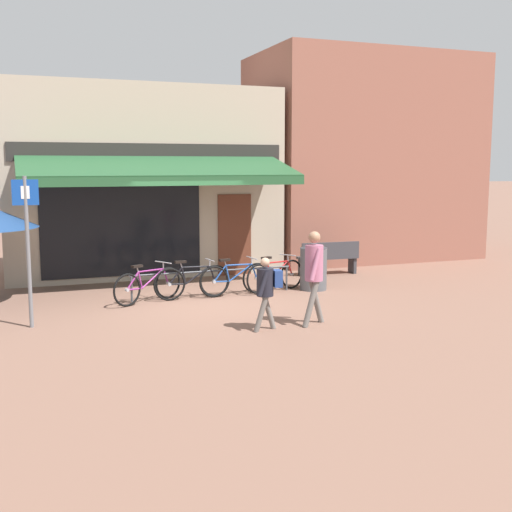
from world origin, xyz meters
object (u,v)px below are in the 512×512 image
(bicycle_black, at_px, (192,281))
(bicycle_blue, at_px, (235,279))
(pedestrian_child, at_px, (267,285))
(litter_bin, at_px, (313,266))
(park_bench, at_px, (329,257))
(bicycle_purple, at_px, (148,285))
(bicycle_red, at_px, (275,275))
(parking_sign, at_px, (27,236))
(pedestrian_adult, at_px, (314,268))

(bicycle_black, distance_m, bicycle_blue, 0.98)
(bicycle_black, relative_size, pedestrian_child, 1.34)
(litter_bin, bearing_deg, bicycle_black, 179.92)
(pedestrian_child, distance_m, litter_bin, 3.86)
(park_bench, bearing_deg, bicycle_purple, -158.03)
(bicycle_red, bearing_deg, parking_sign, 176.05)
(bicycle_blue, xyz_separation_m, pedestrian_child, (-0.47, -3.04, 0.42))
(bicycle_red, height_order, pedestrian_child, pedestrian_child)
(pedestrian_child, bearing_deg, park_bench, -119.65)
(pedestrian_adult, bearing_deg, bicycle_purple, -58.35)
(bicycle_red, bearing_deg, pedestrian_adult, -119.56)
(bicycle_red, bearing_deg, bicycle_blue, 166.63)
(bicycle_purple, relative_size, bicycle_red, 0.97)
(bicycle_blue, distance_m, parking_sign, 4.67)
(bicycle_blue, distance_m, litter_bin, 1.90)
(bicycle_purple, bearing_deg, pedestrian_child, -91.25)
(bicycle_blue, height_order, pedestrian_child, pedestrian_child)
(bicycle_black, bearing_deg, park_bench, 18.20)
(bicycle_purple, height_order, park_bench, park_bench)
(bicycle_red, xyz_separation_m, pedestrian_adult, (-0.54, -3.09, 0.67))
(bicycle_purple, relative_size, park_bench, 0.98)
(pedestrian_adult, bearing_deg, parking_sign, -26.34)
(bicycle_red, bearing_deg, bicycle_purple, 163.41)
(bicycle_blue, relative_size, pedestrian_adult, 1.00)
(bicycle_purple, bearing_deg, pedestrian_adult, -78.13)
(bicycle_black, distance_m, bicycle_red, 1.97)
(bicycle_purple, bearing_deg, bicycle_black, -24.48)
(bicycle_black, bearing_deg, parking_sign, -161.38)
(bicycle_black, height_order, parking_sign, parking_sign)
(bicycle_red, xyz_separation_m, litter_bin, (0.90, -0.11, 0.18))
(bicycle_red, bearing_deg, pedestrian_child, -134.66)
(bicycle_black, xyz_separation_m, parking_sign, (-3.31, -1.38, 1.24))
(bicycle_purple, distance_m, bicycle_black, 0.97)
(pedestrian_child, relative_size, parking_sign, 0.48)
(parking_sign, bearing_deg, bicycle_red, 15.75)
(bicycle_black, xyz_separation_m, bicycle_blue, (0.98, -0.00, -0.00))
(bicycle_purple, relative_size, parking_sign, 0.60)
(pedestrian_child, bearing_deg, litter_bin, -120.12)
(bicycle_black, xyz_separation_m, pedestrian_child, (0.51, -3.04, 0.42))
(pedestrian_adult, height_order, park_bench, pedestrian_adult)
(pedestrian_child, height_order, litter_bin, pedestrian_child)
(bicycle_purple, distance_m, bicycle_blue, 1.94)
(park_bench, bearing_deg, bicycle_blue, -148.69)
(bicycle_black, xyz_separation_m, park_bench, (4.13, 1.69, 0.09))
(bicycle_blue, height_order, litter_bin, litter_bin)
(park_bench, bearing_deg, bicycle_red, -140.71)
(litter_bin, distance_m, park_bench, 2.11)
(bicycle_red, relative_size, litter_bin, 1.49)
(bicycle_blue, distance_m, pedestrian_adult, 3.08)
(bicycle_purple, distance_m, parking_sign, 2.97)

